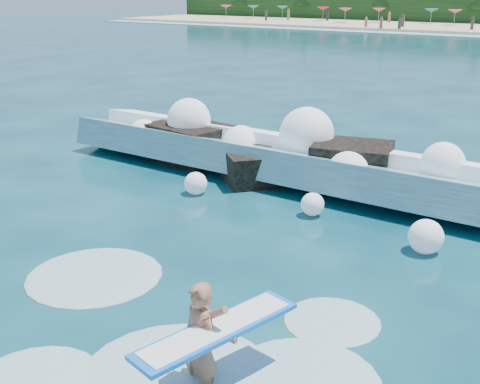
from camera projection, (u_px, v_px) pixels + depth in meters
The scene contains 6 objects.
ground at pixel (130, 256), 12.96m from camera, with size 200.00×200.00×0.00m, color #072B3A.
breaking_wave at pixel (330, 169), 17.26m from camera, with size 18.15×2.82×1.56m.
rock_cluster at pixel (254, 158), 18.65m from camera, with size 8.39×3.52×1.52m.
surfer_with_board at pixel (204, 342), 8.57m from camera, with size 1.26×3.06×1.92m.
wave_spray at pixel (330, 153), 17.05m from camera, with size 14.82×4.54×2.18m.
surf_foam at pixel (169, 344), 9.78m from camera, with size 8.91×5.97×0.15m.
Camera 1 is at (8.72, -8.32, 5.51)m, focal length 45.00 mm.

